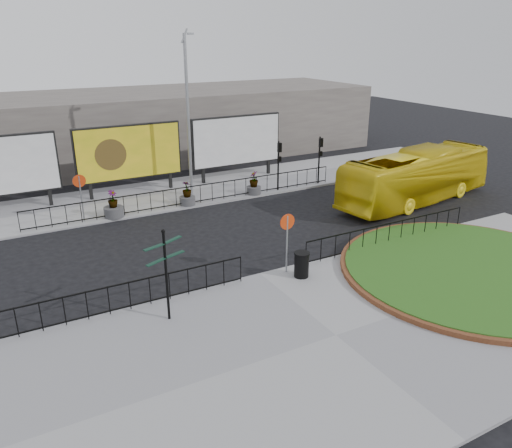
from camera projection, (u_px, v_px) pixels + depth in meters
ground at (260, 276)px, 19.99m from camera, size 90.00×90.00×0.00m
pavement_near at (336, 337)px, 15.87m from camera, size 30.00×10.00×0.12m
pavement_far at (162, 195)px, 29.80m from camera, size 44.00×6.00×0.12m
brick_edge at (471, 270)px, 20.00m from camera, size 10.40×10.40×0.18m
grass_lawn at (471, 270)px, 19.99m from camera, size 10.00×10.00×0.22m
railing_near_left at (109, 300)px, 16.82m from camera, size 10.00×0.10×1.10m
railing_near_right at (389, 234)px, 22.42m from camera, size 9.00×0.10×1.10m
railing_far at (194, 195)px, 27.82m from camera, size 18.00×0.10×1.10m
speed_sign_far at (80, 188)px, 24.77m from camera, size 0.64×0.07×2.47m
speed_sign_near at (287, 230)px, 19.43m from camera, size 0.64×0.07×2.47m
billboard_mid at (129, 153)px, 29.01m from camera, size 6.20×0.31×4.10m
billboard_right at (237, 141)px, 32.15m from camera, size 6.20×0.31×4.10m
lamp_post at (188, 115)px, 27.95m from camera, size 0.74×0.18×9.23m
signal_pole_a at (279, 158)px, 29.80m from camera, size 0.22×0.26×3.00m
signal_pole_b at (320, 153)px, 31.15m from camera, size 0.22×0.26×3.00m
building_backdrop at (116, 128)px, 37.12m from camera, size 40.00×10.00×5.00m
fingerpost_sign at (166, 266)px, 16.08m from camera, size 1.48×0.77×3.24m
litter_bin at (302, 264)px, 19.51m from camera, size 0.62×0.62×1.02m
bus at (416, 177)px, 28.23m from camera, size 11.01×4.12×3.00m
planter_a at (114, 208)px, 25.92m from camera, size 1.02×1.02×1.43m
planter_b at (187, 196)px, 27.76m from camera, size 0.88×0.88×1.37m
planter_c at (254, 185)px, 29.62m from camera, size 0.85×0.85×1.39m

